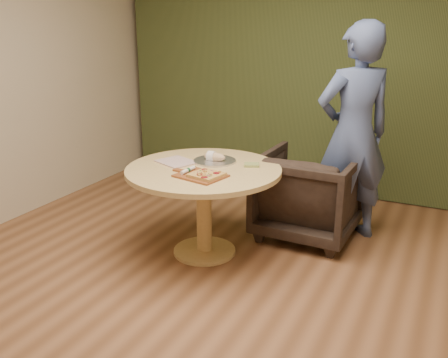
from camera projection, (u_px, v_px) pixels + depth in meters
room_shell at (197, 110)px, 2.84m from camera, size 5.04×6.04×2.84m
curtain at (328, 66)px, 5.32m from camera, size 4.80×0.14×2.78m
pedestal_table at (204, 184)px, 4.04m from camera, size 1.25×1.25×0.75m
pizza_paddle at (200, 176)px, 3.78m from camera, size 0.47×0.35×0.01m
flatbread_pizza at (206, 175)px, 3.74m from camera, size 0.26×0.26×0.04m
cutlery_roll at (188, 170)px, 3.84m from camera, size 0.04×0.20×0.03m
newspaper at (176, 162)px, 4.14m from camera, size 0.37×0.35×0.01m
serving_tray at (215, 161)px, 4.16m from camera, size 0.36×0.36×0.02m
bread_roll at (214, 157)px, 4.15m from camera, size 0.19×0.09×0.09m
green_packet at (252, 165)px, 4.04m from camera, size 0.15×0.14×0.02m
armchair at (309, 191)px, 4.44m from camera, size 0.85×0.80×0.86m
person_standing at (353, 135)px, 4.26m from camera, size 0.82×0.79×1.89m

